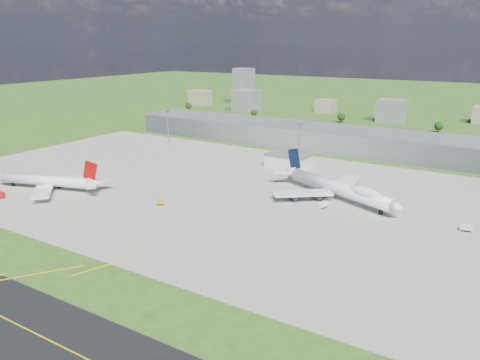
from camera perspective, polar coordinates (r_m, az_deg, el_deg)
The scene contains 21 objects.
ground at distance 345.46m, azimuth 8.04°, elevation 3.62°, with size 1400.00×1400.00×0.00m, color #304F18.
apron at distance 246.56m, azimuth -0.19°, elevation -1.46°, with size 360.00×190.00×0.08m, color gray.
terminal at distance 357.45m, azimuth 9.06°, elevation 5.24°, with size 300.00×42.00×15.00m, color gray.
ops_building at distance 296.21m, azimuth 5.93°, elevation 2.33°, with size 26.00×16.00×8.00m, color silver.
mast_west at distance 364.97m, azimuth -8.79°, elevation 7.11°, with size 3.50×2.00×25.90m.
mast_center at distance 306.53m, azimuth 7.23°, elevation 5.40°, with size 3.50×2.00×25.90m.
airliner_red_twin at distance 268.93m, azimuth -22.22°, elevation -0.14°, with size 62.84×47.89×17.65m.
airliner_blue_quad at distance 238.41m, azimuth 11.99°, elevation -1.04°, with size 74.56×56.68×20.50m.
crash_tender at distance 266.22m, azimuth -27.14°, elevation -1.65°, with size 5.82×3.27×2.92m.
tug_yellow at distance 230.26m, azimuth -9.72°, elevation -2.78°, with size 4.43×4.03×1.90m.
van_white_near at distance 226.49m, azimuth 10.07°, elevation -3.02°, with size 3.90×5.89×2.74m.
van_white_far at distance 217.67m, azimuth 25.85°, elevation -5.34°, with size 5.10×3.03×2.48m.
bldg_far_w at distance 599.39m, azimuth -4.89°, elevation 10.02°, with size 24.00×20.00×18.00m, color gray.
bldg_w at distance 538.47m, azimuth 0.79°, elevation 9.67°, with size 28.00×22.00×24.00m, color slate.
bldg_cw at distance 540.02m, azimuth 10.42°, elevation 8.89°, with size 20.00×18.00×14.00m, color gray.
bldg_c at distance 487.32m, azimuth 17.98°, elevation 8.04°, with size 26.00×20.00×22.00m, color slate.
bldg_tall_w at distance 609.08m, azimuth 0.45°, elevation 11.41°, with size 22.00×20.00×44.00m, color slate.
tree_far_w at distance 548.28m, azimuth -6.30°, elevation 8.98°, with size 7.20×7.20×8.80m.
tree_w at distance 494.44m, azimuth 1.71°, elevation 8.22°, with size 6.75×6.75×8.25m.
tree_c at distance 470.73m, azimuth 12.27°, elevation 7.55°, with size 8.10×8.10×9.90m.
tree_e at distance 444.69m, azimuth 23.07°, elevation 6.06°, with size 7.65×7.65×9.35m.
Camera 1 is at (133.40, -159.45, 76.08)m, focal length 35.00 mm.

